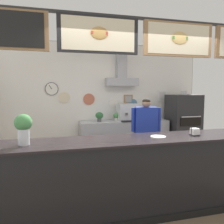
{
  "coord_description": "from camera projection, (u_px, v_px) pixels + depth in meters",
  "views": [
    {
      "loc": [
        -1.22,
        -3.27,
        1.72
      ],
      "look_at": [
        -0.17,
        0.77,
        1.3
      ],
      "focal_mm": 36.54,
      "sensor_mm": 36.0,
      "label": 1
    }
  ],
  "objects": [
    {
      "name": "potted_thyme",
      "position": [
        117.0,
        116.0,
        5.73
      ],
      "size": [
        0.17,
        0.17,
        0.21
      ],
      "color": "beige",
      "rests_on": "back_prep_counter"
    },
    {
      "name": "napkin_holder",
      "position": [
        195.0,
        132.0,
        3.33
      ],
      "size": [
        0.13,
        0.12,
        0.11
      ],
      "color": "#262628",
      "rests_on": "service_counter"
    },
    {
      "name": "back_prep_counter",
      "position": [
        124.0,
        139.0,
        5.81
      ],
      "size": [
        2.23,
        0.59,
        0.93
      ],
      "color": "#A3A5AD",
      "rests_on": "ground_plane"
    },
    {
      "name": "espresso_machine",
      "position": [
        128.0,
        112.0,
        5.74
      ],
      "size": [
        0.53,
        0.48,
        0.43
      ],
      "color": "silver",
      "rests_on": "back_prep_counter"
    },
    {
      "name": "potted_oregano",
      "position": [
        99.0,
        116.0,
        5.59
      ],
      "size": [
        0.19,
        0.19,
        0.23
      ],
      "color": "#4C4C51",
      "rests_on": "back_prep_counter"
    },
    {
      "name": "ground_plane",
      "position": [
        134.0,
        198.0,
        3.62
      ],
      "size": [
        6.42,
        6.42,
        0.0
      ],
      "primitive_type": "plane",
      "color": "brown"
    },
    {
      "name": "back_wall_assembly",
      "position": [
        103.0,
        96.0,
        5.79
      ],
      "size": [
        5.35,
        2.89,
        2.88
      ],
      "color": "#9E9E99",
      "rests_on": "ground_plane"
    },
    {
      "name": "pizza_oven",
      "position": [
        183.0,
        125.0,
        5.99
      ],
      "size": [
        0.76,
        0.71,
        1.68
      ],
      "color": "#232326",
      "rests_on": "ground_plane"
    },
    {
      "name": "shop_worker",
      "position": [
        146.0,
        135.0,
        4.55
      ],
      "size": [
        0.58,
        0.31,
        1.53
      ],
      "rotation": [
        0.0,
        0.0,
        2.93
      ],
      "color": "#232328",
      "rests_on": "ground_plane"
    },
    {
      "name": "basil_vase",
      "position": [
        23.0,
        128.0,
        2.72
      ],
      "size": [
        0.21,
        0.21,
        0.37
      ],
      "color": "silver",
      "rests_on": "service_counter"
    },
    {
      "name": "potted_rosemary",
      "position": [
        140.0,
        115.0,
        5.9
      ],
      "size": [
        0.2,
        0.2,
        0.23
      ],
      "color": "#4C4C51",
      "rests_on": "back_prep_counter"
    },
    {
      "name": "service_counter",
      "position": [
        144.0,
        175.0,
        3.2
      ],
      "size": [
        4.09,
        0.71,
        1.05
      ],
      "color": "black",
      "rests_on": "ground_plane"
    },
    {
      "name": "potted_basil",
      "position": [
        154.0,
        115.0,
        5.94
      ],
      "size": [
        0.15,
        0.15,
        0.22
      ],
      "color": "#9E563D",
      "rests_on": "back_prep_counter"
    },
    {
      "name": "condiment_plate",
      "position": [
        158.0,
        137.0,
        3.19
      ],
      "size": [
        0.21,
        0.21,
        0.01
      ],
      "color": "white",
      "rests_on": "service_counter"
    }
  ]
}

